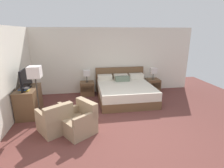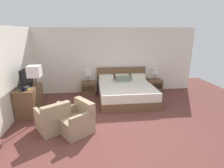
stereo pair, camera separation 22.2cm
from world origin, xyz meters
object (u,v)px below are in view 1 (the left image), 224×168
nightstand_left (87,88)px  dresser (29,101)px  tv (26,78)px  book_small_top (24,88)px  table_lamp_left (87,73)px  armchair_companion (80,122)px  nightstand_right (152,85)px  book_blue_cover (23,89)px  armchair_by_window (55,121)px  table_lamp_right (153,71)px  bed (125,91)px  floor_lamp (35,76)px  book_red_cover (25,90)px

nightstand_left → dresser: size_ratio=0.50×
tv → book_small_top: bearing=-92.1°
table_lamp_left → armchair_companion: table_lamp_left is taller
nightstand_right → book_blue_cover: bearing=-159.3°
armchair_companion → dresser: bearing=140.2°
tv → armchair_by_window: bearing=-51.7°
table_lamp_right → nightstand_left: bearing=-180.0°
table_lamp_right → armchair_by_window: bearing=-144.3°
table_lamp_right → tv: (-4.34, -1.37, 0.23)m
table_lamp_left → armchair_companion: 2.69m
nightstand_right → dresser: 4.56m
nightstand_right → table_lamp_right: size_ratio=1.14×
bed → table_lamp_left: 1.58m
nightstand_left → table_lamp_right: size_ratio=1.14×
bed → table_lamp_right: bearing=27.5°
tv → floor_lamp: size_ratio=0.61×
table_lamp_left → book_small_top: (-1.72, -1.65, 0.03)m
bed → nightstand_left: (-1.32, 0.68, -0.05)m
table_lamp_right → table_lamp_left: bearing=180.0°
bed → book_small_top: (-3.03, -0.97, 0.58)m
book_blue_cover → armchair_companion: book_blue_cover is taller
floor_lamp → bed: bearing=24.7°
book_red_cover → book_small_top: bearing=180.0°
dresser → armchair_companion: 1.91m
nightstand_left → nightstand_right: bearing=0.0°
bed → book_blue_cover: bearing=-162.4°
dresser → book_red_cover: size_ratio=4.41×
table_lamp_left → armchair_by_window: 2.68m
book_blue_cover → armchair_by_window: size_ratio=0.23×
armchair_companion → nightstand_left: bearing=84.6°
dresser → floor_lamp: size_ratio=0.68×
nightstand_right → tv: tv is taller
bed → book_small_top: bearing=-162.3°
dresser → book_blue_cover: bearing=-94.2°
nightstand_left → book_red_cover: (-1.69, -1.65, 0.57)m
book_small_top → book_blue_cover: bearing=180.0°
nightstand_left → book_blue_cover: bearing=-136.3°
armchair_by_window → nightstand_right: bearing=35.7°
nightstand_left → table_lamp_right: bearing=0.0°
table_lamp_left → dresser: (-1.71, -1.40, -0.44)m
bed → armchair_companion: size_ratio=2.09×
nightstand_left → table_lamp_left: size_ratio=1.14×
book_small_top → table_lamp_left: bearing=43.9°
nightstand_left → book_blue_cover: book_blue_cover is taller
tv → book_small_top: tv is taller
book_blue_cover → table_lamp_right: bearing=20.8°
armchair_by_window → book_small_top: bearing=136.9°
tv → book_small_top: size_ratio=3.96×
nightstand_left → dresser: dresser is taller
table_lamp_right → dresser: 4.58m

